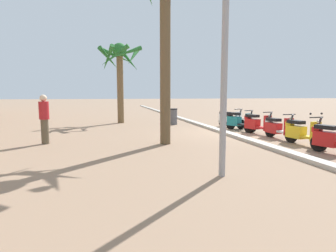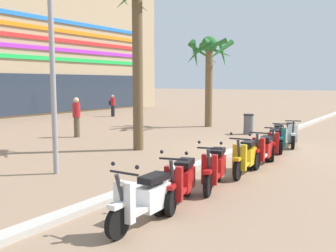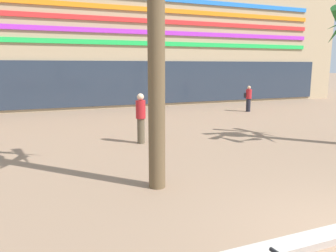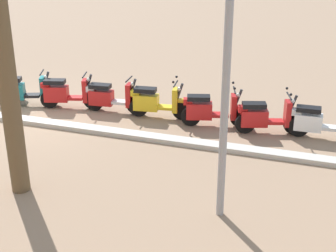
{
  "view_description": "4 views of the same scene",
  "coord_description": "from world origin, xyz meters",
  "views": [
    {
      "loc": [
        -11.62,
        5.67,
        1.77
      ],
      "look_at": [
        -4.48,
        4.06,
        0.92
      ],
      "focal_mm": 29.06,
      "sensor_mm": 36.0,
      "label": 1
    },
    {
      "loc": [
        -12.83,
        -4.73,
        2.45
      ],
      "look_at": [
        -4.47,
        0.83,
        1.27
      ],
      "focal_mm": 40.31,
      "sensor_mm": 36.0,
      "label": 2
    },
    {
      "loc": [
        -4.63,
        -3.0,
        2.7
      ],
      "look_at": [
        -1.74,
        4.08,
        1.3
      ],
      "focal_mm": 35.2,
      "sensor_mm": 36.0,
      "label": 3
    },
    {
      "loc": [
        -7.82,
        11.08,
        5.11
      ],
      "look_at": [
        -4.71,
        1.7,
        0.97
      ],
      "focal_mm": 52.85,
      "sensor_mm": 36.0,
      "label": 4
    }
  ],
  "objects": [
    {
      "name": "pedestrian_window_shopping",
      "position": [
        -1.24,
        7.85,
        0.94
      ],
      "size": [
        0.34,
        0.34,
        1.76
      ],
      "color": "brown",
      "rests_on": "ground"
    },
    {
      "name": "mall_facade_backdrop",
      "position": [
        -2.37,
        23.98,
        5.81
      ],
      "size": [
        41.67,
        12.63,
        11.64
      ],
      "color": "tan",
      "rests_on": "ground"
    },
    {
      "name": "pedestrian_by_palm_tree",
      "position": [
        7.17,
        13.28,
        0.81
      ],
      "size": [
        0.45,
        0.38,
        1.53
      ],
      "color": "black",
      "rests_on": "ground"
    }
  ]
}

